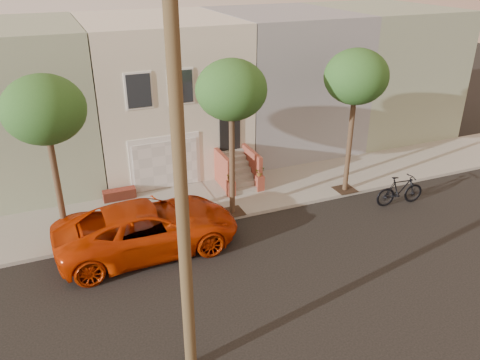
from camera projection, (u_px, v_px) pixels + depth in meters
name	position (u px, v px, depth m)	size (l,w,h in m)	color
ground	(248.00, 273.00, 16.33)	(90.00, 90.00, 0.00)	black
sidewalk	(199.00, 203.00, 20.77)	(40.00, 3.70, 0.15)	gray
house_row	(160.00, 90.00, 24.12)	(33.10, 11.70, 7.00)	beige
tree_left	(44.00, 111.00, 15.44)	(2.70, 2.57, 6.30)	#2D2116
tree_mid	(231.00, 91.00, 17.70)	(2.70, 2.57, 6.30)	#2D2116
tree_right	(356.00, 78.00, 19.61)	(2.70, 2.57, 6.30)	#2D2116
pickup_truck	(148.00, 228.00, 17.26)	(3.02, 6.55, 1.82)	#BD2F05
motorcycle	(400.00, 190.00, 20.54)	(0.63, 2.23, 1.34)	black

